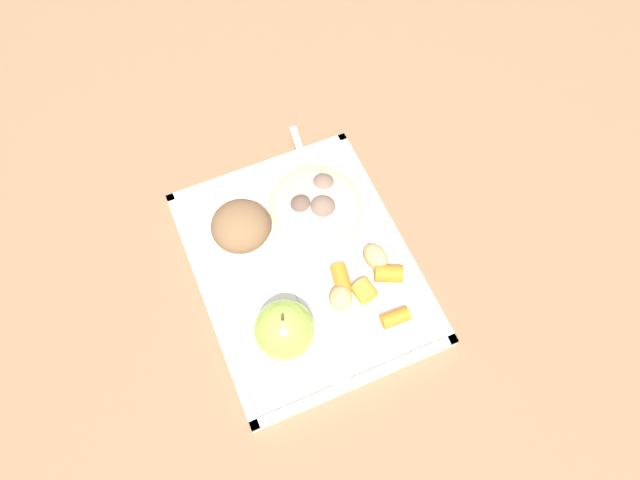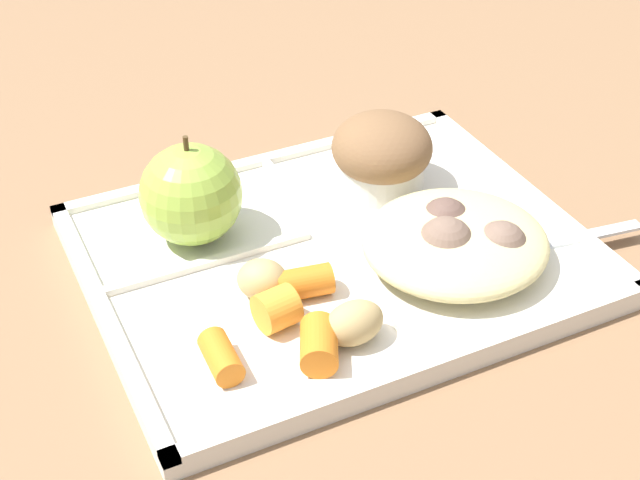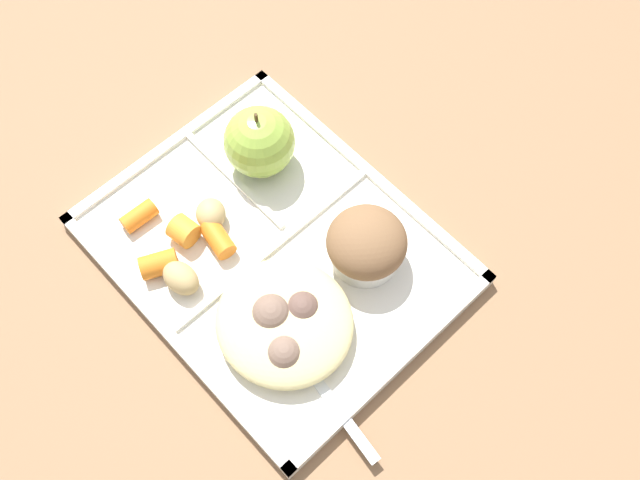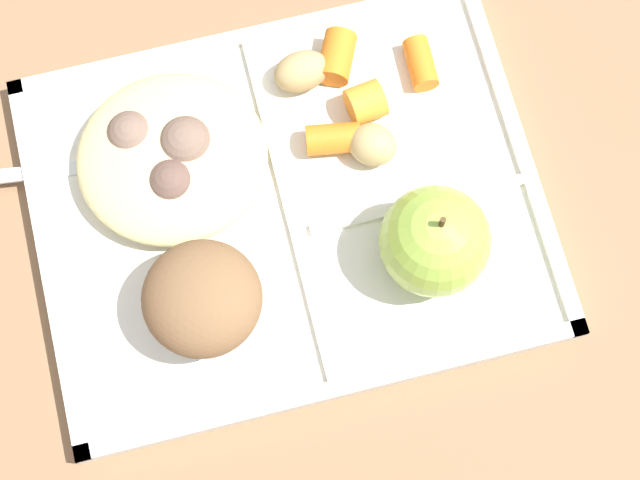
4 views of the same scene
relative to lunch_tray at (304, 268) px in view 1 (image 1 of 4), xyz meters
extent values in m
plane|color=#846042|center=(0.00, 0.00, -0.01)|extent=(6.00, 6.00, 0.00)
cube|color=silver|center=(0.00, 0.00, 0.00)|extent=(0.33, 0.26, 0.01)
cube|color=silver|center=(0.00, -0.13, 0.01)|extent=(0.33, 0.01, 0.01)
cube|color=silver|center=(0.00, 0.13, 0.01)|extent=(0.33, 0.01, 0.01)
cube|color=silver|center=(-0.16, 0.00, 0.01)|extent=(0.01, 0.26, 0.01)
cube|color=silver|center=(0.16, 0.00, 0.01)|extent=(0.01, 0.26, 0.01)
cube|color=silver|center=(0.00, 0.00, 0.01)|extent=(0.01, 0.24, 0.01)
cube|color=silver|center=(-0.08, 0.02, 0.01)|extent=(0.15, 0.01, 0.01)
sphere|color=#93B742|center=(-0.08, 0.06, 0.04)|extent=(0.07, 0.07, 0.07)
cylinder|color=#4C381E|center=(-0.08, 0.06, 0.08)|extent=(0.00, 0.00, 0.01)
cylinder|color=silver|center=(0.07, 0.06, 0.02)|extent=(0.07, 0.07, 0.02)
ellipsoid|color=brown|center=(0.07, 0.06, 0.04)|extent=(0.08, 0.08, 0.05)
cylinder|color=orange|center=(-0.07, -0.05, 0.02)|extent=(0.03, 0.03, 0.03)
cylinder|color=orange|center=(-0.04, -0.03, 0.02)|extent=(0.04, 0.03, 0.02)
cylinder|color=orange|center=(-0.11, -0.07, 0.01)|extent=(0.02, 0.04, 0.02)
cylinder|color=orange|center=(-0.06, -0.09, 0.02)|extent=(0.04, 0.04, 0.02)
ellipsoid|color=tan|center=(-0.03, -0.09, 0.02)|extent=(0.04, 0.03, 0.03)
ellipsoid|color=tan|center=(-0.06, -0.02, 0.02)|extent=(0.04, 0.04, 0.03)
ellipsoid|color=#D6C684|center=(0.07, -0.05, 0.02)|extent=(0.13, 0.12, 0.03)
sphere|color=#755B4C|center=(0.06, -0.05, 0.02)|extent=(0.04, 0.04, 0.04)
sphere|color=#755B4C|center=(0.06, -0.05, 0.02)|extent=(0.03, 0.03, 0.03)
sphere|color=#755B4C|center=(0.09, -0.07, 0.02)|extent=(0.04, 0.04, 0.04)
sphere|color=brown|center=(0.07, -0.03, 0.02)|extent=(0.04, 0.04, 0.04)
cube|color=silver|center=(0.16, -0.06, 0.01)|extent=(0.10, 0.02, 0.00)
cube|color=silver|center=(0.10, -0.06, 0.01)|extent=(0.03, 0.02, 0.00)
cylinder|color=silver|center=(0.07, -0.04, 0.01)|extent=(0.03, 0.01, 0.00)
cylinder|color=silver|center=(0.07, -0.05, 0.01)|extent=(0.03, 0.01, 0.00)
cylinder|color=silver|center=(0.07, -0.06, 0.01)|extent=(0.03, 0.01, 0.00)
camera|label=1|loc=(-0.31, 0.11, 0.71)|focal=34.16mm
camera|label=2|loc=(-0.23, -0.45, 0.39)|focal=51.44mm
camera|label=3|loc=(0.25, -0.17, 0.64)|focal=40.74mm
camera|label=4|loc=(0.03, 0.21, 0.66)|focal=57.89mm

